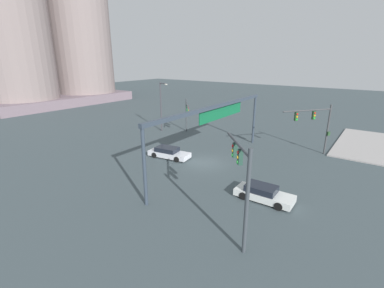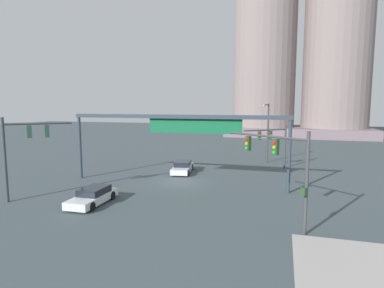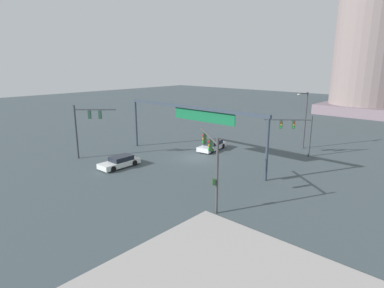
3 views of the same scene
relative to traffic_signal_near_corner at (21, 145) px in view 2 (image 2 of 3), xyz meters
name	(u,v)px [view 2 (image 2 of 3)]	position (x,y,z in m)	size (l,w,h in m)	color
ground_plane	(179,182)	(9.64, 8.79, -4.32)	(187.00, 187.00, 0.00)	#3D494D
traffic_signal_near_corner	(21,145)	(0.00, 0.00, 0.00)	(3.75, 3.39, 6.41)	#383E44
traffic_signal_opposite_side	(281,160)	(19.02, 0.02, -0.26)	(5.03, 4.24, 5.89)	#3C3D3F
traffic_signal_cross_street	(274,139)	(18.05, 17.58, -0.82)	(4.50, 3.72, 5.02)	#393F43
streetlamp_curved_arm	(267,129)	(17.12, 21.69, 0.01)	(0.78, 1.97, 7.50)	#3E3C42
overhead_sign_gantry	(179,126)	(10.06, 7.75, 1.10)	(20.36, 0.43, 6.45)	#303B48
highrise_twin_tower	(301,31)	(22.12, 60.46, 19.84)	(32.61, 16.57, 48.89)	slate
sedan_car_approaching	(93,196)	(5.65, 0.65, -3.75)	(1.97, 4.60, 1.21)	silver
sedan_car_waiting_far	(183,167)	(8.64, 13.11, -3.75)	(2.47, 5.00, 1.21)	silver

